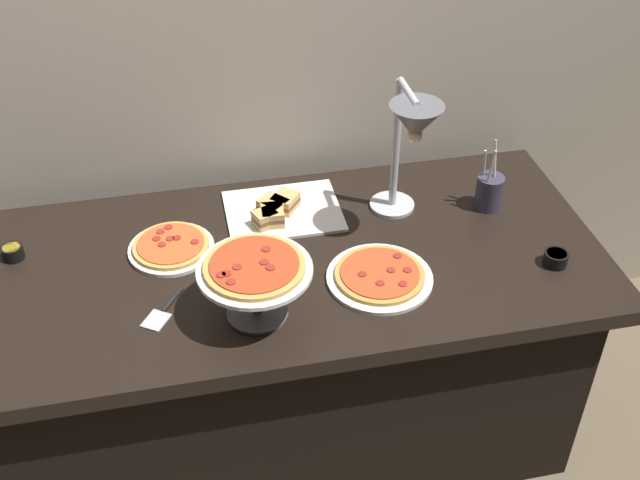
{
  "coord_description": "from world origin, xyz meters",
  "views": [
    {
      "loc": [
        -0.24,
        -1.73,
        2.18
      ],
      "look_at": [
        0.13,
        0.0,
        0.81
      ],
      "focal_mm": 43.79,
      "sensor_mm": 36.0,
      "label": 1
    }
  ],
  "objects": [
    {
      "name": "pizza_plate_center",
      "position": [
        0.27,
        -0.15,
        0.77
      ],
      "size": [
        0.3,
        0.3,
        0.03
      ],
      "color": "white",
      "rests_on": "buffet_table"
    },
    {
      "name": "utensil_holder",
      "position": [
        0.69,
        0.12,
        0.82
      ],
      "size": [
        0.08,
        0.08,
        0.23
      ],
      "color": "#383347",
      "rests_on": "buffet_table"
    },
    {
      "name": "pizza_plate_raised_stand",
      "position": [
        -0.09,
        -0.21,
        0.9
      ],
      "size": [
        0.3,
        0.3,
        0.18
      ],
      "color": "#595B60",
      "rests_on": "buffet_table"
    },
    {
      "name": "sauce_cup_far",
      "position": [
        0.77,
        -0.19,
        0.78
      ],
      "size": [
        0.07,
        0.07,
        0.04
      ],
      "color": "black",
      "rests_on": "buffet_table"
    },
    {
      "name": "ground_plane",
      "position": [
        0.0,
        0.0,
        0.0
      ],
      "size": [
        8.0,
        8.0,
        0.0
      ],
      "primitive_type": "plane",
      "color": "brown"
    },
    {
      "name": "buffet_table",
      "position": [
        0.0,
        0.0,
        0.39
      ],
      "size": [
        1.9,
        0.84,
        0.76
      ],
      "color": "black",
      "rests_on": "ground_plane"
    },
    {
      "name": "sandwich_platter",
      "position": [
        0.04,
        0.21,
        0.78
      ],
      "size": [
        0.35,
        0.28,
        0.06
      ],
      "color": "white",
      "rests_on": "buffet_table"
    },
    {
      "name": "heat_lamp",
      "position": [
        0.4,
        0.06,
        1.1
      ],
      "size": [
        0.15,
        0.3,
        0.45
      ],
      "color": "#B7BABF",
      "rests_on": "buffet_table"
    },
    {
      "name": "back_wall",
      "position": [
        0.0,
        0.5,
        1.2
      ],
      "size": [
        4.4,
        0.04,
        2.4
      ],
      "primitive_type": "cube",
      "color": "#B7A893",
      "rests_on": "ground_plane"
    },
    {
      "name": "sauce_cup_near",
      "position": [
        -0.74,
        0.16,
        0.78
      ],
      "size": [
        0.06,
        0.06,
        0.04
      ],
      "color": "black",
      "rests_on": "buffet_table"
    },
    {
      "name": "serving_spatula",
      "position": [
        -0.33,
        -0.15,
        0.76
      ],
      "size": [
        0.12,
        0.16,
        0.01
      ],
      "color": "#B7BABF",
      "rests_on": "buffet_table"
    },
    {
      "name": "pizza_plate_front",
      "position": [
        -0.29,
        0.1,
        0.77
      ],
      "size": [
        0.25,
        0.25,
        0.03
      ],
      "color": "white",
      "rests_on": "buffet_table"
    }
  ]
}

